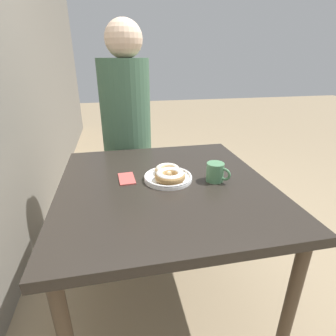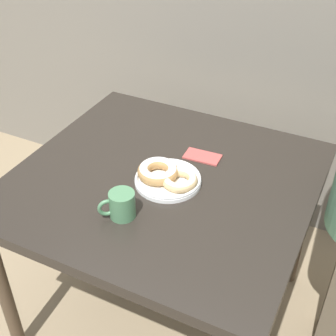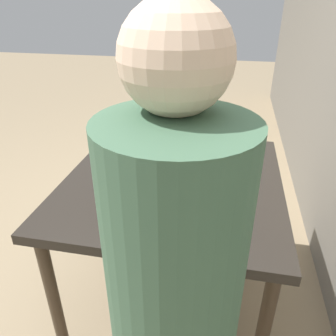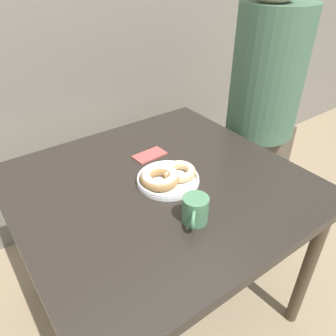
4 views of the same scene
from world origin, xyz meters
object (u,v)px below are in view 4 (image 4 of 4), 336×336
object	(u,v)px
coffee_mug	(195,210)
donut_plate	(167,176)
dining_table	(159,198)
napkin	(150,155)
person_figure	(263,108)

from	to	relation	value
coffee_mug	donut_plate	bearing A→B (deg)	76.86
dining_table	coffee_mug	bearing A→B (deg)	-96.63
napkin	dining_table	bearing A→B (deg)	-112.88
dining_table	donut_plate	size ratio (longest dim) A/B	4.29
coffee_mug	person_figure	bearing A→B (deg)	26.51
dining_table	coffee_mug	xyz separation A→B (m)	(-0.03, -0.23, 0.12)
person_figure	napkin	xyz separation A→B (m)	(-0.63, 0.04, -0.06)
donut_plate	person_figure	size ratio (longest dim) A/B	0.16
dining_table	napkin	bearing A→B (deg)	67.12
dining_table	coffee_mug	distance (m)	0.26
coffee_mug	person_figure	world-z (taller)	person_figure
donut_plate	person_figure	xyz separation A→B (m)	(0.68, 0.15, 0.03)
person_figure	donut_plate	bearing A→B (deg)	-167.25
donut_plate	coffee_mug	xyz separation A→B (m)	(-0.05, -0.21, 0.02)
person_figure	napkin	distance (m)	0.63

